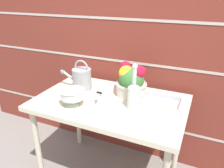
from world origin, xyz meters
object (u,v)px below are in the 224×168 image
object	(u,v)px
wire_tray	(160,103)
glass_decanter	(134,94)
watering_can	(81,78)
figurine_vase	(101,97)
crystal_pedestal_bowl	(72,94)
flower_planter	(131,81)

from	to	relation	value
wire_tray	glass_decanter	bearing A→B (deg)	-140.62
watering_can	figurine_vase	xyz separation A→B (m)	(0.28, -0.21, -0.02)
crystal_pedestal_bowl	figurine_vase	world-z (taller)	figurine_vase
figurine_vase	glass_decanter	bearing A→B (deg)	19.12
watering_can	glass_decanter	xyz separation A→B (m)	(0.50, -0.14, 0.02)
crystal_pedestal_bowl	flower_planter	size ratio (longest dim) A/B	0.69
watering_can	figurine_vase	bearing A→B (deg)	-36.83
figurine_vase	wire_tray	distance (m)	0.43
watering_can	figurine_vase	distance (m)	0.35
watering_can	glass_decanter	bearing A→B (deg)	-15.43
crystal_pedestal_bowl	glass_decanter	bearing A→B (deg)	17.51
crystal_pedestal_bowl	flower_planter	bearing A→B (deg)	45.41
watering_can	flower_planter	distance (m)	0.41
crystal_pedestal_bowl	wire_tray	size ratio (longest dim) A/B	0.62
watering_can	glass_decanter	size ratio (longest dim) A/B	0.92
glass_decanter	wire_tray	size ratio (longest dim) A/B	1.12
watering_can	wire_tray	xyz separation A→B (m)	(0.65, -0.01, -0.08)
crystal_pedestal_bowl	wire_tray	bearing A→B (deg)	24.51
crystal_pedestal_bowl	flower_planter	xyz separation A→B (m)	(0.32, 0.32, 0.03)
crystal_pedestal_bowl	figurine_vase	size ratio (longest dim) A/B	0.98
watering_can	crystal_pedestal_bowl	xyz separation A→B (m)	(0.09, -0.27, -0.01)
figurine_vase	wire_tray	world-z (taller)	figurine_vase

